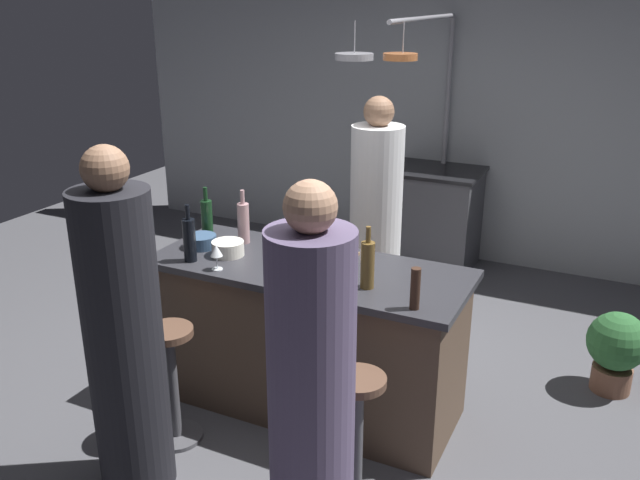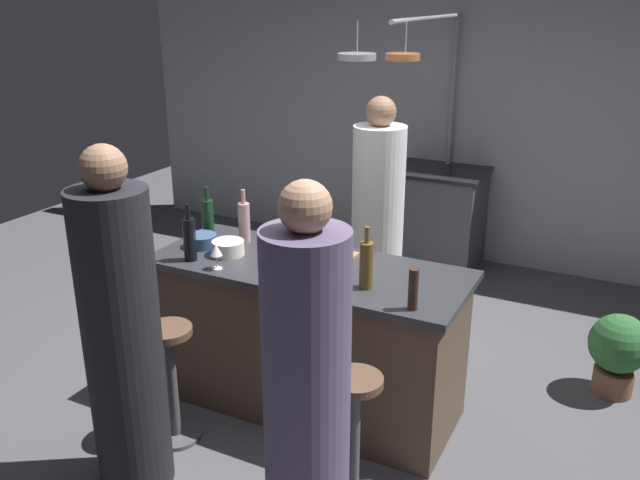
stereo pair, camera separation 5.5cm
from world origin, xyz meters
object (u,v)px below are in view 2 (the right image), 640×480
Objects in this scene: cutting_board at (327,255)px; pepper_mill at (413,289)px; bar_stool_left at (172,378)px; wine_glass_by_chef at (216,251)px; guest_right at (307,396)px; chef at (377,228)px; guest_left at (123,338)px; mixing_bowl_ceramic at (228,248)px; wine_bottle_rose at (244,222)px; mixing_bowl_blue at (202,241)px; potted_plant at (618,350)px; wine_bottle_amber at (366,264)px; stove_range at (436,218)px; wine_bottle_dark at (190,238)px; wine_bottle_red at (208,217)px; bar_stool_right at (354,433)px; wine_glass_near_right_guest at (277,244)px; wine_glass_near_left_guest at (284,249)px.

cutting_board is 0.80m from pepper_mill.
wine_glass_by_chef is (0.09, 0.35, 0.63)m from bar_stool_left.
guest_right is 11.61× the size of wine_glass_by_chef.
chef is 2.08m from guest_left.
wine_bottle_rose is at bearing 97.38° from mixing_bowl_ceramic.
guest_left is 9.52× the size of mixing_bowl_blue.
guest_left is 0.93m from mixing_bowl_ceramic.
pepper_mill is (0.71, -1.32, 0.22)m from chef.
bar_stool_left is at bearing -106.73° from chef.
bar_stool_left is 3.65× the size of mixing_bowl_ceramic.
mixing_bowl_blue is (-1.41, 0.24, -0.07)m from pepper_mill.
wine_bottle_rose is 0.28m from mixing_bowl_blue.
wine_bottle_amber is at bearing -138.18° from potted_plant.
cutting_board is at bearing -89.04° from stove_range.
potted_plant is 1.87m from cutting_board.
wine_bottle_dark reaches higher than wine_bottle_red.
pepper_mill is 0.63× the size of wine_bottle_dark.
chef reaches higher than bar_stool_left.
bar_stool_right is at bearing -71.64° from wine_bottle_amber.
cutting_board is 0.30m from wine_glass_near_right_guest.
wine_glass_by_chef is at bearing 85.90° from guest_left.
wine_glass_near_right_guest is at bearing 169.18° from wine_bottle_amber.
wine_glass_near_right_guest is 0.31m from mixing_bowl_ceramic.
wine_bottle_amber reaches higher than bar_stool_right.
wine_bottle_dark reaches higher than cutting_board.
guest_right is 5.13× the size of wine_bottle_rose.
wine_bottle_red is at bearing 111.26° from wine_bottle_dark.
guest_left is 1.02m from wine_glass_near_right_guest.
potted_plant is at bearing 60.41° from guest_right.
wine_glass_near_right_guest is at bearing 141.58° from bar_stool_right.
chef is at bearing 176.45° from potted_plant.
bar_stool_right is 2.05× the size of wine_bottle_amber.
guest_left is at bearing -111.87° from wine_glass_near_left_guest.
guest_left is at bearing -76.45° from mixing_bowl_blue.
bar_stool_right is at bearing -29.79° from wine_bottle_red.
wine_glass_near_right_guest is (0.33, 0.60, 0.63)m from bar_stool_left.
wine_glass_near_right_guest is at bearing -99.34° from chef.
wine_glass_by_chef is (0.09, -0.43, -0.02)m from wine_bottle_rose.
wine_glass_near_left_guest is 0.78× the size of mixing_bowl_ceramic.
wine_bottle_amber is 0.90m from mixing_bowl_ceramic.
wine_glass_by_chef is (0.05, 0.71, 0.20)m from guest_left.
chef reaches higher than wine_glass_near_right_guest.
wine_bottle_red is at bearing 105.15° from guest_left.
chef is at bearing 57.13° from mixing_bowl_blue.
guest_left reaches higher than bar_stool_right.
mixing_bowl_blue reaches higher than bar_stool_right.
wine_glass_near_left_guest is 0.80× the size of mixing_bowl_blue.
pepper_mill is at bearing 0.38° from wine_glass_by_chef.
mixing_bowl_blue reaches higher than cutting_board.
bar_stool_right is (0.57, -3.07, -0.07)m from stove_range.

